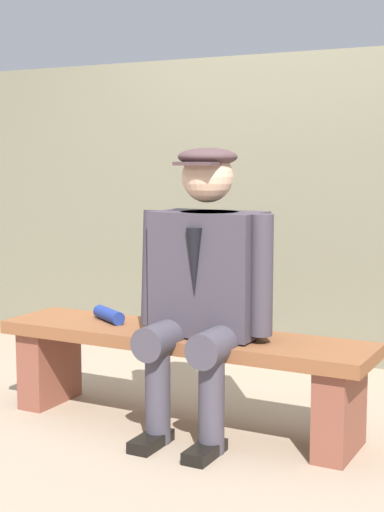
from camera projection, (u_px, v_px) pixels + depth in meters
name	position (u px, v px, depth m)	size (l,w,h in m)	color
ground_plane	(181.00, 425.00, 3.59)	(30.00, 30.00, 0.00)	gray
bench	(181.00, 359.00, 3.55)	(1.77, 0.41, 0.44)	brown
seated_man	(204.00, 280.00, 3.39)	(0.63, 0.56, 1.27)	#3C3641
rolled_magazine	(109.00, 315.00, 3.75)	(0.06, 0.06, 0.23)	navy
stadium_wall	(296.00, 207.00, 4.80)	(12.00, 0.24, 1.85)	#716D57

